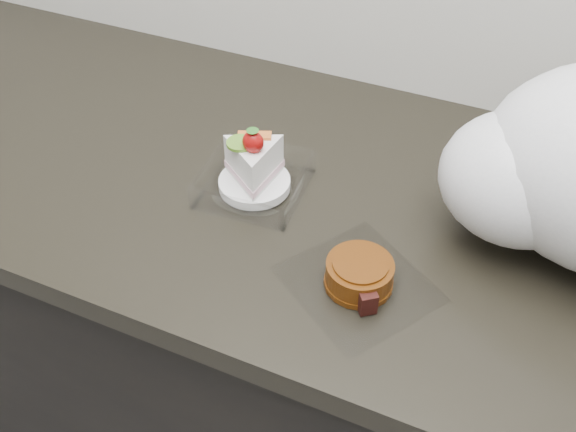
# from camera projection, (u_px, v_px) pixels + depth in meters

# --- Properties ---
(counter) EXTENTS (2.04, 0.64, 0.90)m
(counter) POSITION_uv_depth(u_px,v_px,m) (343.00, 372.00, 1.24)
(counter) COLOR black
(counter) RESTS_ON ground
(cake_tray) EXTENTS (0.16, 0.16, 0.11)m
(cake_tray) POSITION_uv_depth(u_px,v_px,m) (254.00, 173.00, 0.93)
(cake_tray) COLOR white
(cake_tray) RESTS_ON counter
(mooncake_wrap) EXTENTS (0.23, 0.23, 0.04)m
(mooncake_wrap) POSITION_uv_depth(u_px,v_px,m) (359.00, 277.00, 0.81)
(mooncake_wrap) COLOR white
(mooncake_wrap) RESTS_ON counter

